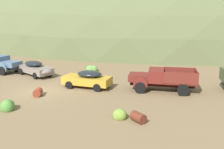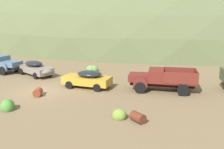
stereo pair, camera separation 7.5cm
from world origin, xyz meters
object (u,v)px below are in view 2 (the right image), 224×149
object	(u,v)px
car_mustard	(86,79)
oil_drum_spare	(138,117)
car_primer_gray	(36,68)
truck_oxblood	(158,79)
oil_drum_tipped	(38,92)
truck_chalk_blue	(0,64)

from	to	relation	value
car_mustard	oil_drum_spare	size ratio (longest dim) A/B	4.28
car_primer_gray	oil_drum_spare	xyz separation A→B (m)	(13.86, -7.13, -0.51)
car_primer_gray	oil_drum_spare	distance (m)	15.59
truck_oxblood	oil_drum_tipped	bearing A→B (deg)	19.87
truck_chalk_blue	oil_drum_tipped	bearing A→B (deg)	-28.31
truck_chalk_blue	car_primer_gray	bearing A→B (deg)	3.06
car_primer_gray	oil_drum_tipped	xyz separation A→B (m)	(4.91, -5.55, -0.50)
oil_drum_spare	oil_drum_tipped	bearing A→B (deg)	169.96
car_primer_gray	oil_drum_spare	size ratio (longest dim) A/B	4.84
car_primer_gray	car_mustard	distance (m)	7.43
truck_chalk_blue	oil_drum_tipped	size ratio (longest dim) A/B	6.22
truck_oxblood	oil_drum_spare	world-z (taller)	truck_oxblood
truck_chalk_blue	truck_oxblood	distance (m)	18.46
oil_drum_spare	car_mustard	bearing A→B (deg)	141.33
car_primer_gray	oil_drum_tipped	world-z (taller)	car_primer_gray
truck_chalk_blue	oil_drum_tipped	world-z (taller)	truck_chalk_blue
car_mustard	oil_drum_tipped	bearing A→B (deg)	53.93
truck_chalk_blue	oil_drum_spare	bearing A→B (deg)	-20.41
car_mustard	truck_oxblood	world-z (taller)	truck_oxblood
car_mustard	oil_drum_tipped	size ratio (longest dim) A/B	4.46
car_mustard	oil_drum_tipped	xyz separation A→B (m)	(-2.30, -3.73, -0.50)
truck_chalk_blue	truck_oxblood	world-z (taller)	truck_oxblood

